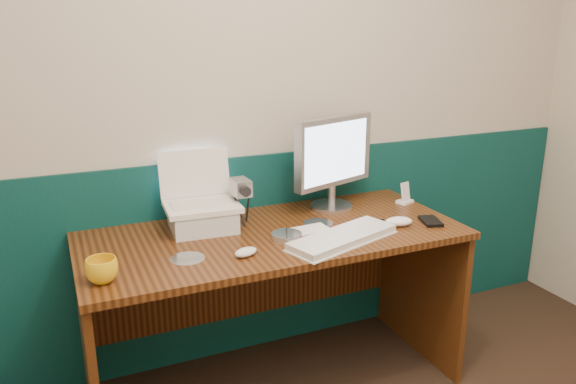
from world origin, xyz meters
name	(u,v)px	position (x,y,z in m)	size (l,w,h in m)	color
back_wall	(275,100)	(0.00, 1.75, 1.25)	(3.50, 0.04, 2.50)	beige
wainscot	(277,251)	(0.00, 1.74, 0.50)	(3.48, 0.02, 1.00)	#073031
desk	(274,312)	(-0.16, 1.38, 0.38)	(1.60, 0.70, 0.75)	#341909
laptop_riser	(203,219)	(-0.42, 1.53, 0.80)	(0.27, 0.23, 0.09)	silver
laptop	(201,180)	(-0.42, 1.53, 0.97)	(0.31, 0.24, 0.26)	white
monitor	(332,162)	(0.21, 1.57, 0.98)	(0.45, 0.13, 0.45)	#B3B2B7
keyboard	(343,238)	(0.05, 1.17, 0.76)	(0.48, 0.16, 0.03)	white
mouse_right	(399,221)	(0.37, 1.24, 0.77)	(0.12, 0.07, 0.04)	white
mouse_left	(246,252)	(-0.35, 1.19, 0.77)	(0.10, 0.06, 0.03)	white
mug	(102,270)	(-0.87, 1.18, 0.79)	(0.11, 0.11, 0.09)	yellow
camcorder	(241,202)	(-0.25, 1.54, 0.85)	(0.09, 0.13, 0.20)	#A7A8AC
cd_spindle	(287,236)	(-0.14, 1.29, 0.76)	(0.13, 0.13, 0.03)	silver
cd_loose_a	(188,258)	(-0.56, 1.26, 0.75)	(0.13, 0.13, 0.00)	#B6BEC8
cd_loose_b	(318,223)	(0.06, 1.41, 0.75)	(0.13, 0.13, 0.00)	silver
pen	(373,222)	(0.28, 1.31, 0.75)	(0.01, 0.01, 0.13)	black
papers	(311,229)	(0.00, 1.35, 0.75)	(0.15, 0.10, 0.00)	white
dock	(405,202)	(0.58, 1.50, 0.76)	(0.08, 0.06, 0.01)	white
music_player	(405,191)	(0.58, 1.50, 0.81)	(0.05, 0.01, 0.09)	silver
pda	(431,221)	(0.52, 1.21, 0.76)	(0.07, 0.13, 0.01)	black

